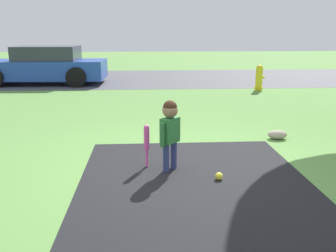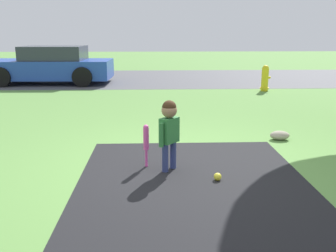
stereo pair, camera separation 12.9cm
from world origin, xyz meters
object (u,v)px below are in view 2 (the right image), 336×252
child (169,126)px  fire_hydrant (265,78)px  baseball_bat (146,140)px  sports_ball (218,177)px  parked_car (50,66)px

child → fire_hydrant: size_ratio=1.18×
child → baseball_bat: bearing=107.4°
sports_ball → fire_hydrant: 7.56m
child → fire_hydrant: bearing=16.0°
fire_hydrant → parked_car: bearing=164.0°
child → parked_car: parked_car is taller
sports_ball → parked_car: bearing=115.7°
baseball_bat → fire_hydrant: bearing=61.7°
baseball_bat → parked_car: 9.26m
child → fire_hydrant: child is taller
baseball_bat → sports_ball: size_ratio=6.11×
sports_ball → fire_hydrant: bearing=69.5°
fire_hydrant → parked_car: 7.32m
child → baseball_bat: 0.40m
fire_hydrant → parked_car: size_ratio=0.18×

